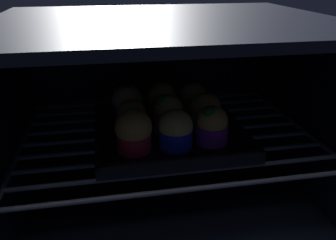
# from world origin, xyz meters

# --- Properties ---
(oven_cavity) EXTENTS (0.59, 0.47, 0.37)m
(oven_cavity) POSITION_xyz_m (0.00, 0.26, 0.17)
(oven_cavity) COLOR black
(oven_cavity) RESTS_ON ground
(oven_rack) EXTENTS (0.55, 0.42, 0.01)m
(oven_rack) POSITION_xyz_m (0.00, 0.22, 0.14)
(oven_rack) COLOR #444756
(oven_rack) RESTS_ON oven_cavity
(baking_tray) EXTENTS (0.27, 0.27, 0.02)m
(baking_tray) POSITION_xyz_m (0.00, 0.21, 0.15)
(baking_tray) COLOR black
(baking_tray) RESTS_ON oven_rack
(muffin_row0_col0) EXTENTS (0.06, 0.06, 0.08)m
(muffin_row0_col0) POSITION_xyz_m (-0.07, 0.14, 0.19)
(muffin_row0_col0) COLOR red
(muffin_row0_col0) RESTS_ON baking_tray
(muffin_row0_col1) EXTENTS (0.06, 0.06, 0.07)m
(muffin_row0_col1) POSITION_xyz_m (-0.00, 0.14, 0.18)
(muffin_row0_col1) COLOR #1928B7
(muffin_row0_col1) RESTS_ON baking_tray
(muffin_row0_col2) EXTENTS (0.06, 0.06, 0.07)m
(muffin_row0_col2) POSITION_xyz_m (0.06, 0.14, 0.18)
(muffin_row0_col2) COLOR #7A238C
(muffin_row0_col2) RESTS_ON baking_tray
(muffin_row1_col0) EXTENTS (0.06, 0.06, 0.06)m
(muffin_row1_col0) POSITION_xyz_m (-0.07, 0.20, 0.18)
(muffin_row1_col0) COLOR #7A238C
(muffin_row1_col0) RESTS_ON baking_tray
(muffin_row1_col1) EXTENTS (0.06, 0.06, 0.07)m
(muffin_row1_col1) POSITION_xyz_m (-0.00, 0.20, 0.19)
(muffin_row1_col1) COLOR silver
(muffin_row1_col1) RESTS_ON baking_tray
(muffin_row1_col2) EXTENTS (0.06, 0.06, 0.07)m
(muffin_row1_col2) POSITION_xyz_m (0.07, 0.20, 0.18)
(muffin_row1_col2) COLOR silver
(muffin_row1_col2) RESTS_ON baking_tray
(muffin_row2_col0) EXTENTS (0.06, 0.06, 0.07)m
(muffin_row2_col0) POSITION_xyz_m (-0.07, 0.27, 0.19)
(muffin_row2_col0) COLOR #1928B7
(muffin_row2_col0) RESTS_ON baking_tray
(muffin_row2_col1) EXTENTS (0.06, 0.06, 0.07)m
(muffin_row2_col1) POSITION_xyz_m (0.00, 0.27, 0.19)
(muffin_row2_col1) COLOR #7A238C
(muffin_row2_col1) RESTS_ON baking_tray
(muffin_row2_col2) EXTENTS (0.06, 0.06, 0.07)m
(muffin_row2_col2) POSITION_xyz_m (0.07, 0.27, 0.18)
(muffin_row2_col2) COLOR silver
(muffin_row2_col2) RESTS_ON baking_tray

